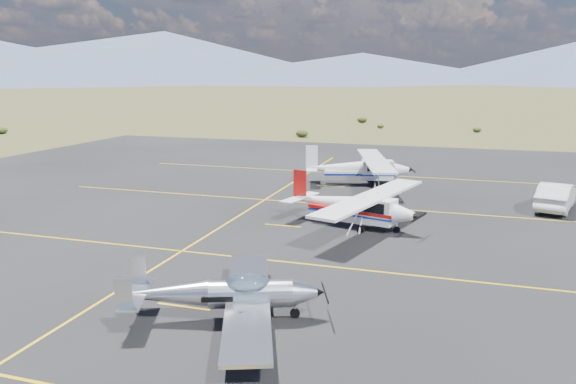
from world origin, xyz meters
The scene contains 6 objects.
ground centered at (0.00, 0.00, 0.00)m, with size 1600.00×1600.00×0.00m, color #383D1C.
apron centered at (0.00, 7.00, 0.00)m, with size 72.00×72.00×0.02m, color black.
aircraft_low_wing centered at (-1.10, -4.01, 0.90)m, with size 6.36×8.55×1.89m.
aircraft_cessna centered at (0.51, 8.53, 1.19)m, with size 7.03×10.53×2.68m.
aircraft_plain centered at (-1.24, 19.81, 1.25)m, with size 7.41×11.08×2.82m.
sedan centered at (11.17, 15.70, 0.82)m, with size 1.71×4.91×1.62m, color silver.
Camera 1 is at (5.90, -19.64, 7.89)m, focal length 35.00 mm.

